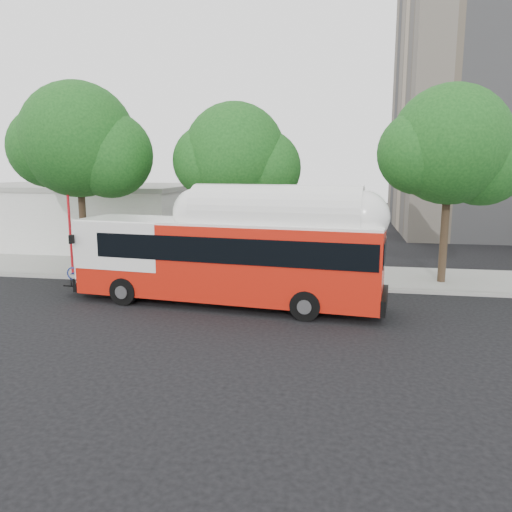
% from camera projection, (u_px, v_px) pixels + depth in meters
% --- Properties ---
extents(ground, '(120.00, 120.00, 0.00)m').
position_uv_depth(ground, '(228.00, 309.00, 19.54)').
color(ground, black).
rests_on(ground, ground).
extents(sidewalk, '(60.00, 5.00, 0.15)m').
position_uv_depth(sidewalk, '(256.00, 273.00, 25.83)').
color(sidewalk, gray).
rests_on(sidewalk, ground).
extents(curb_strip, '(60.00, 0.30, 0.15)m').
position_uv_depth(curb_strip, '(247.00, 284.00, 23.31)').
color(curb_strip, gray).
rests_on(curb_strip, ground).
extents(red_curb_segment, '(10.00, 0.32, 0.16)m').
position_uv_depth(red_curb_segment, '(185.00, 282.00, 23.82)').
color(red_curb_segment, maroon).
rests_on(red_curb_segment, ground).
extents(street_tree_left, '(6.67, 5.80, 9.74)m').
position_uv_depth(street_tree_left, '(87.00, 144.00, 25.20)').
color(street_tree_left, '#2D2116').
rests_on(street_tree_left, ground).
extents(street_tree_mid, '(5.75, 5.00, 8.62)m').
position_uv_depth(street_tree_mid, '(243.00, 158.00, 24.46)').
color(street_tree_mid, '#2D2116').
rests_on(street_tree_mid, ground).
extents(street_tree_right, '(6.21, 5.40, 9.18)m').
position_uv_depth(street_tree_right, '(460.00, 150.00, 22.50)').
color(street_tree_right, '#2D2116').
rests_on(street_tree_right, ground).
extents(low_commercial_bldg, '(16.20, 10.20, 4.25)m').
position_uv_depth(low_commercial_bldg, '(79.00, 215.00, 35.11)').
color(low_commercial_bldg, silver).
rests_on(low_commercial_bldg, ground).
extents(transit_bus, '(13.34, 4.03, 3.89)m').
position_uv_depth(transit_bus, '(228.00, 261.00, 19.88)').
color(transit_bus, red).
rests_on(transit_bus, ground).
extents(signal_pole, '(0.13, 0.43, 4.53)m').
position_uv_depth(signal_pole, '(70.00, 230.00, 25.17)').
color(signal_pole, red).
rests_on(signal_pole, ground).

